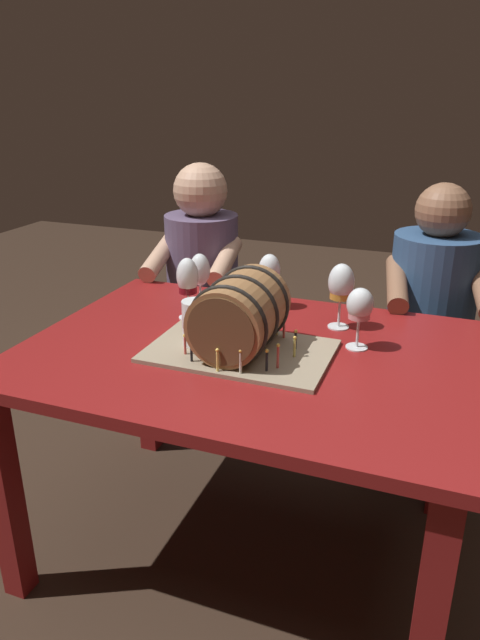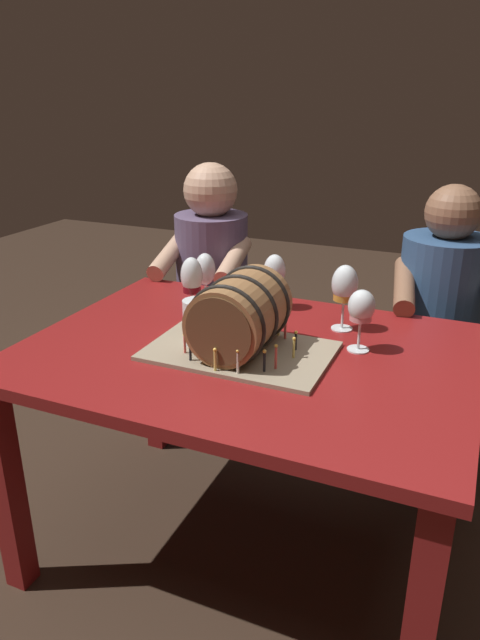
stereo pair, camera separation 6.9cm
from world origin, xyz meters
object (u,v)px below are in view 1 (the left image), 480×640
object	(u,v)px
beer_pint	(196,327)
person_seated_left	(203,311)
person_seated_right	(426,345)
dining_table	(247,381)
wine_glass_empty	(200,271)
wine_glass_rose	(360,307)
wine_glass_red	(188,279)
wine_glass_white	(269,273)
wine_glass_amber	(341,285)
barrel_cake	(240,319)

from	to	relation	value
beer_pint	person_seated_left	bearing A→B (deg)	113.18
person_seated_right	dining_table	bearing A→B (deg)	-122.96
beer_pint	person_seated_right	world-z (taller)	person_seated_right
wine_glass_empty	person_seated_left	size ratio (longest dim) A/B	0.16
wine_glass_empty	beer_pint	size ratio (longest dim) A/B	1.32
wine_glass_rose	person_seated_left	world-z (taller)	person_seated_left
wine_glass_empty	beer_pint	bearing A→B (deg)	-67.70
wine_glass_red	wine_glass_empty	world-z (taller)	wine_glass_red
wine_glass_white	wine_glass_amber	xyz separation A→B (m)	(0.26, -0.09, 0.02)
barrel_cake	wine_glass_empty	xyz separation A→B (m)	(-0.26, 0.30, 0.02)
beer_pint	dining_table	bearing A→B (deg)	18.33
wine_glass_red	person_seated_right	size ratio (longest dim) A/B	0.18
wine_glass_rose	dining_table	bearing A→B (deg)	-158.64
wine_glass_empty	person_seated_right	bearing A→B (deg)	31.67
barrel_cake	wine_glass_rose	xyz separation A→B (m)	(0.30, 0.15, 0.02)
wine_glass_white	dining_table	bearing A→B (deg)	-82.21
wine_glass_rose	person_seated_left	size ratio (longest dim) A/B	0.16
wine_glass_white	wine_glass_amber	bearing A→B (deg)	-19.99
person_seated_left	person_seated_right	bearing A→B (deg)	0.00
dining_table	wine_glass_empty	size ratio (longest dim) A/B	6.81
barrel_cake	person_seated_right	size ratio (longest dim) A/B	0.46
person_seated_left	person_seated_right	world-z (taller)	person_seated_left
barrel_cake	wine_glass_empty	size ratio (longest dim) A/B	2.72
person_seated_right	beer_pint	bearing A→B (deg)	-128.31
beer_pint	wine_glass_rose	bearing A→B (deg)	20.41
barrel_cake	wine_glass_amber	size ratio (longest dim) A/B	2.47
wine_glass_red	wine_glass_amber	size ratio (longest dim) A/B	0.98
barrel_cake	wine_glass_red	distance (m)	0.32
wine_glass_red	wine_glass_rose	world-z (taller)	wine_glass_red
person_seated_right	wine_glass_empty	bearing A→B (deg)	-148.33
wine_glass_white	wine_glass_red	size ratio (longest dim) A/B	0.93
wine_glass_rose	wine_glass_amber	distance (m)	0.16
wine_glass_amber	person_seated_left	size ratio (longest dim) A/B	0.18
person_seated_right	wine_glass_red	bearing A→B (deg)	-142.26
person_seated_right	person_seated_left	bearing A→B (deg)	-180.00
dining_table	person_seated_left	bearing A→B (deg)	122.90
dining_table	person_seated_right	distance (m)	0.87
wine_glass_amber	person_seated_left	bearing A→B (deg)	145.36
wine_glass_white	wine_glass_rose	xyz separation A→B (m)	(0.34, -0.23, 0.00)
wine_glass_empty	person_seated_right	distance (m)	0.93
wine_glass_amber	person_seated_right	bearing A→B (deg)	61.56
dining_table	person_seated_left	distance (m)	0.86
wine_glass_amber	dining_table	bearing A→B (deg)	-130.30
barrel_cake	wine_glass_white	distance (m)	0.38
wine_glass_amber	wine_glass_empty	bearing A→B (deg)	178.02
barrel_cake	person_seated_left	world-z (taller)	person_seated_left
wine_glass_rose	person_seated_right	distance (m)	0.72
wine_glass_white	wine_glass_rose	size ratio (longest dim) A/B	1.03
wine_glass_rose	beer_pint	distance (m)	0.47
wine_glass_red	wine_glass_amber	distance (m)	0.48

